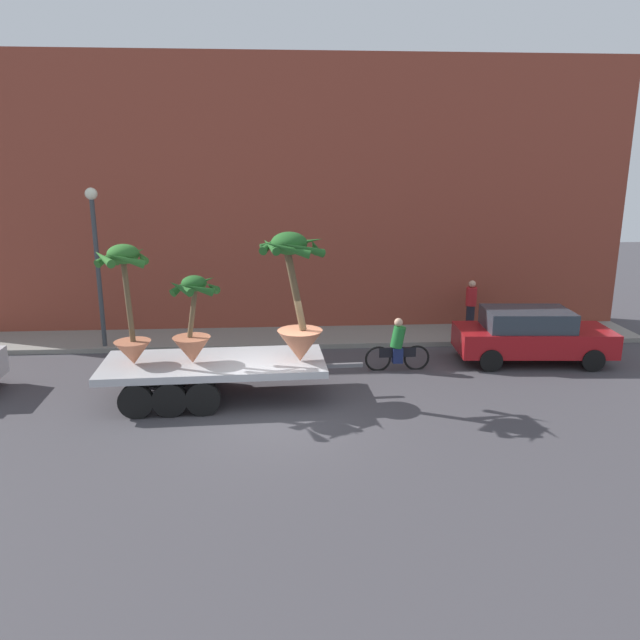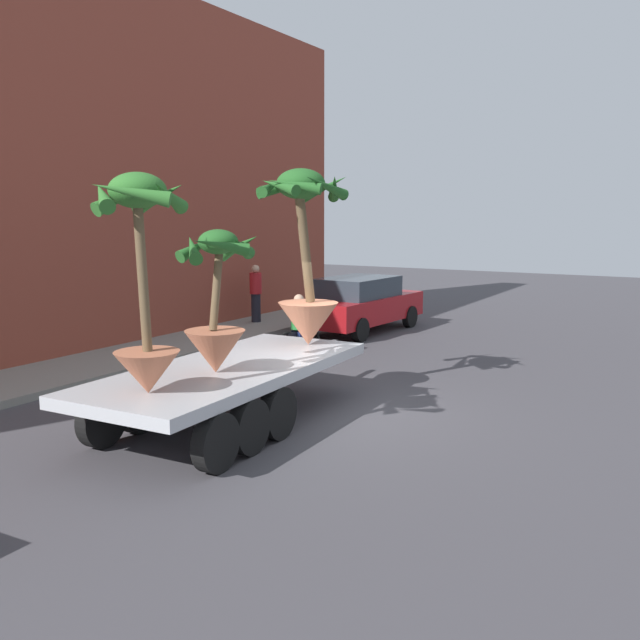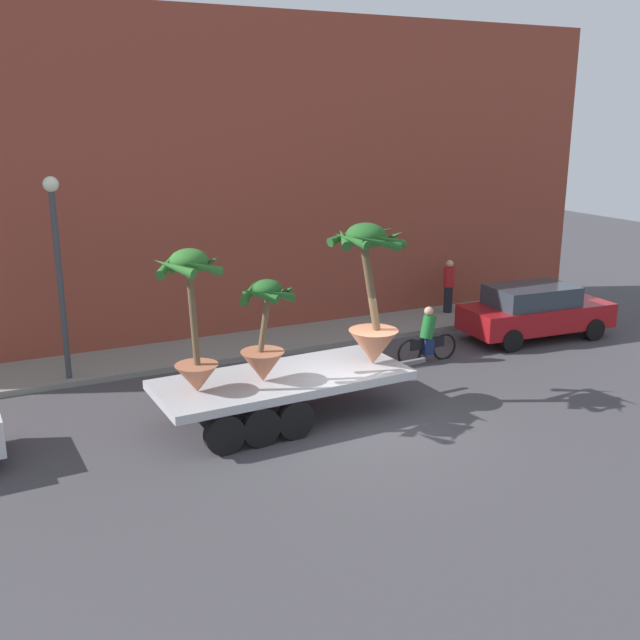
{
  "view_description": "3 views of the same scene",
  "coord_description": "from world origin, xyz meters",
  "px_view_note": "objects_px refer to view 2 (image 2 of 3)",
  "views": [
    {
      "loc": [
        0.14,
        -13.3,
        5.69
      ],
      "look_at": [
        1.1,
        0.99,
        1.98
      ],
      "focal_mm": 34.26,
      "sensor_mm": 36.0,
      "label": 1
    },
    {
      "loc": [
        -9.84,
        -5.54,
        3.34
      ],
      "look_at": [
        1.32,
        1.06,
        1.33
      ],
      "focal_mm": 38.28,
      "sensor_mm": 36.0,
      "label": 2
    },
    {
      "loc": [
        -7.27,
        -12.59,
        6.32
      ],
      "look_at": [
        -0.13,
        2.06,
        1.79
      ],
      "focal_mm": 41.57,
      "sensor_mm": 36.0,
      "label": 3
    }
  ],
  "objects_px": {
    "potted_palm_rear": "(306,266)",
    "cyclist": "(299,330)",
    "potted_palm_middle": "(216,314)",
    "potted_palm_front": "(142,285)",
    "parked_car": "(360,303)",
    "pedestrian_near_gate": "(256,292)",
    "flatbed_trailer": "(219,383)"
  },
  "relations": [
    {
      "from": "potted_palm_front",
      "to": "parked_car",
      "type": "height_order",
      "value": "potted_palm_front"
    },
    {
      "from": "potted_palm_middle",
      "to": "parked_car",
      "type": "distance_m",
      "value": 9.73
    },
    {
      "from": "pedestrian_near_gate",
      "to": "potted_palm_middle",
      "type": "bearing_deg",
      "value": -147.3
    },
    {
      "from": "parked_car",
      "to": "cyclist",
      "type": "bearing_deg",
      "value": -173.48
    },
    {
      "from": "cyclist",
      "to": "potted_palm_middle",
      "type": "bearing_deg",
      "value": -160.1
    },
    {
      "from": "parked_car",
      "to": "pedestrian_near_gate",
      "type": "height_order",
      "value": "pedestrian_near_gate"
    },
    {
      "from": "flatbed_trailer",
      "to": "potted_palm_front",
      "type": "distance_m",
      "value": 2.37
    },
    {
      "from": "potted_palm_rear",
      "to": "pedestrian_near_gate",
      "type": "bearing_deg",
      "value": 42.29
    },
    {
      "from": "potted_palm_rear",
      "to": "potted_palm_front",
      "type": "bearing_deg",
      "value": 179.32
    },
    {
      "from": "cyclist",
      "to": "parked_car",
      "type": "xyz_separation_m",
      "value": [
        4.01,
        0.46,
        0.16
      ]
    },
    {
      "from": "flatbed_trailer",
      "to": "potted_palm_rear",
      "type": "relative_size",
      "value": 2.04
    },
    {
      "from": "potted_palm_middle",
      "to": "pedestrian_near_gate",
      "type": "distance_m",
      "value": 10.17
    },
    {
      "from": "potted_palm_rear",
      "to": "potted_palm_middle",
      "type": "relative_size",
      "value": 1.47
    },
    {
      "from": "parked_car",
      "to": "flatbed_trailer",
      "type": "bearing_deg",
      "value": -166.09
    },
    {
      "from": "potted_palm_rear",
      "to": "parked_car",
      "type": "height_order",
      "value": "potted_palm_rear"
    },
    {
      "from": "potted_palm_middle",
      "to": "pedestrian_near_gate",
      "type": "xyz_separation_m",
      "value": [
        8.53,
        5.47,
        -0.83
      ]
    },
    {
      "from": "flatbed_trailer",
      "to": "potted_palm_front",
      "type": "xyz_separation_m",
      "value": [
        -1.67,
        -0.12,
        1.68
      ]
    },
    {
      "from": "potted_palm_rear",
      "to": "cyclist",
      "type": "xyz_separation_m",
      "value": [
        2.89,
        1.98,
        -1.76
      ]
    },
    {
      "from": "potted_palm_rear",
      "to": "potted_palm_middle",
      "type": "xyz_separation_m",
      "value": [
        -2.46,
        0.04,
        -0.56
      ]
    },
    {
      "from": "potted_palm_front",
      "to": "cyclist",
      "type": "distance_m",
      "value": 7.32
    },
    {
      "from": "potted_palm_middle",
      "to": "parked_car",
      "type": "height_order",
      "value": "potted_palm_middle"
    },
    {
      "from": "flatbed_trailer",
      "to": "potted_palm_middle",
      "type": "distance_m",
      "value": 1.14
    },
    {
      "from": "cyclist",
      "to": "pedestrian_near_gate",
      "type": "height_order",
      "value": "pedestrian_near_gate"
    },
    {
      "from": "flatbed_trailer",
      "to": "potted_palm_front",
      "type": "height_order",
      "value": "potted_palm_front"
    },
    {
      "from": "potted_palm_rear",
      "to": "pedestrian_near_gate",
      "type": "distance_m",
      "value": 8.32
    },
    {
      "from": "cyclist",
      "to": "flatbed_trailer",
      "type": "bearing_deg",
      "value": -160.66
    },
    {
      "from": "flatbed_trailer",
      "to": "cyclist",
      "type": "distance_m",
      "value": 5.48
    },
    {
      "from": "potted_palm_rear",
      "to": "potted_palm_middle",
      "type": "bearing_deg",
      "value": 179.0
    },
    {
      "from": "potted_palm_rear",
      "to": "cyclist",
      "type": "bearing_deg",
      "value": 34.41
    },
    {
      "from": "parked_car",
      "to": "pedestrian_near_gate",
      "type": "xyz_separation_m",
      "value": [
        -0.85,
        3.07,
        0.22
      ]
    },
    {
      "from": "potted_palm_front",
      "to": "pedestrian_near_gate",
      "type": "bearing_deg",
      "value": 28.66
    },
    {
      "from": "potted_palm_front",
      "to": "parked_car",
      "type": "distance_m",
      "value": 11.23
    }
  ]
}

